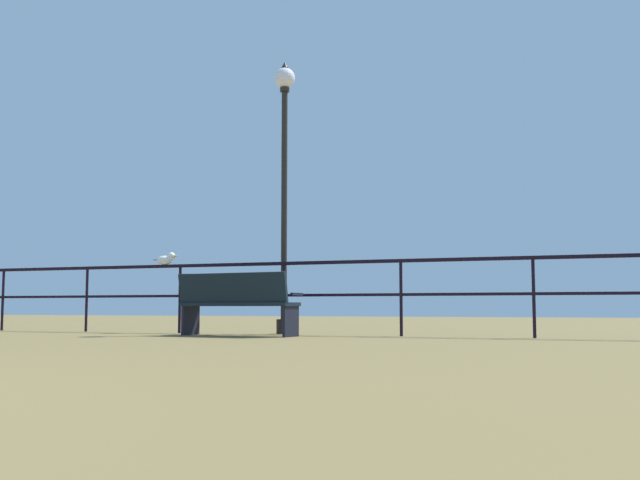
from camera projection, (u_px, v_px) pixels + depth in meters
pier_railing at (284, 281)px, 10.94m from camera, size 24.99×0.05×1.07m
bench_near_left at (236, 300)px, 10.33m from camera, size 1.78×0.74×0.88m
lamppost_center at (284, 161)px, 11.34m from camera, size 0.32×0.32×4.20m
seagull_on_rail at (166, 259)px, 11.72m from camera, size 0.41×0.18×0.20m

